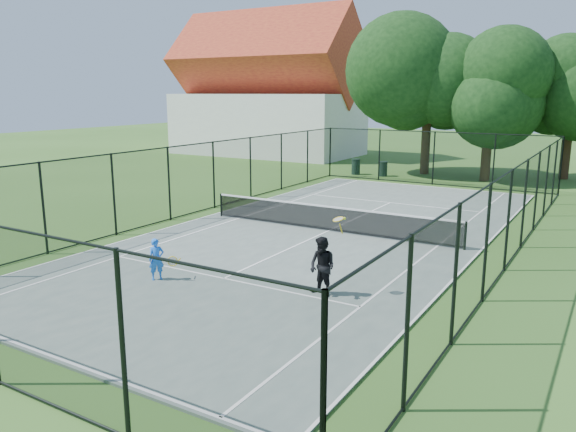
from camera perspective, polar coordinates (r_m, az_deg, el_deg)
The scene contains 12 objects.
ground at distance 20.99m, azimuth 4.12°, elevation -1.68°, with size 120.00×120.00×0.00m, color #345C1F.
tennis_court at distance 20.98m, azimuth 4.12°, elevation -1.60°, with size 11.00×24.00×0.06m, color #55645E.
tennis_net at distance 20.86m, azimuth 4.15°, elevation -0.13°, with size 10.08×0.08×0.95m.
fence at distance 20.68m, azimuth 4.18°, elevation 2.36°, with size 13.10×26.10×3.00m.
tree_near_left at distance 36.89m, azimuth 14.12°, elevation 13.04°, with size 7.15×7.15×9.32m.
tree_near_mid at distance 34.84m, azimuth 19.86°, elevation 10.95°, with size 5.77×5.77×7.54m.
tree_near_right at distance 37.56m, azimuth 26.85°, elevation 10.62°, with size 5.45×5.45×7.52m.
building at distance 47.95m, azimuth -2.16°, elevation 12.20°, with size 15.30×8.15×11.87m.
trash_bin_left at distance 36.09m, azimuth 6.90°, elevation 5.01°, with size 0.58×0.58×0.99m.
trash_bin_right at distance 35.56m, azimuth 9.62°, elevation 4.76°, with size 0.58×0.58×0.92m.
player_blue at distance 15.83m, azimuth -13.20°, elevation -4.30°, with size 0.82×0.50×1.15m.
player_black at distance 14.17m, azimuth 3.51°, elevation -5.15°, with size 0.87×0.87×2.02m.
Camera 1 is at (9.14, -18.19, 5.10)m, focal length 35.00 mm.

